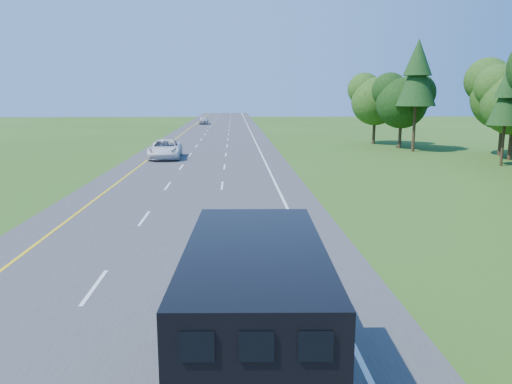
# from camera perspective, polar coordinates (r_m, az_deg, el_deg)

# --- Properties ---
(road) EXTENTS (15.00, 260.00, 0.04)m
(road) POSITION_cam_1_polar(r_m,az_deg,el_deg) (45.68, -5.87, 3.37)
(road) COLOR #38383A
(road) RESTS_ON ground
(lane_markings) EXTENTS (11.15, 260.00, 0.01)m
(lane_markings) POSITION_cam_1_polar(r_m,az_deg,el_deg) (45.67, -5.87, 3.40)
(lane_markings) COLOR yellow
(lane_markings) RESTS_ON road
(horse_truck) EXTENTS (2.69, 7.81, 3.42)m
(horse_truck) POSITION_cam_1_polar(r_m,az_deg,el_deg) (9.91, -0.12, -13.80)
(horse_truck) COLOR black
(horse_truck) RESTS_ON road
(white_suv) EXTENTS (3.25, 6.57, 1.79)m
(white_suv) POSITION_cam_1_polar(r_m,az_deg,el_deg) (49.13, -10.33, 4.86)
(white_suv) COLOR white
(white_suv) RESTS_ON road
(far_car) EXTENTS (2.18, 5.00, 1.68)m
(far_car) POSITION_cam_1_polar(r_m,az_deg,el_deg) (107.49, -6.00, 8.18)
(far_car) COLOR #B5B4BC
(far_car) RESTS_ON road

